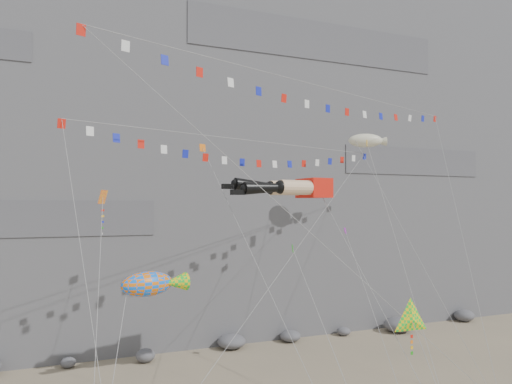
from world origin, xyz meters
The scene contains 13 objects.
cliff centered at (0.00, 32.00, 25.00)m, with size 80.00×28.00×50.00m, color slate.
talus_boulders centered at (0.00, 17.00, 0.60)m, with size 60.00×3.00×1.20m, color slate, non-canonical shape.
legs_kite centered at (-0.47, 4.30, 14.27)m, with size 8.29×13.80×18.99m.
flag_banner_upper centered at (-1.85, 7.82, 17.87)m, with size 26.39×15.73×23.67m.
flag_banner_lower centered at (1.67, 3.99, 21.44)m, with size 32.03×12.51×24.43m.
harlequin_kite centered at (-12.80, 3.09, 13.46)m, with size 2.21×9.02×15.78m.
fish_windsock centered at (-10.88, -0.13, 8.96)m, with size 5.26×6.16×10.72m.
delta_kite centered at (3.00, -3.99, 6.70)m, with size 2.46×4.45×8.46m.
blimp_windsock centered at (10.89, 11.44, 18.94)m, with size 4.24×13.99×22.76m.
small_kite_a centered at (-5.35, 8.02, 16.92)m, with size 4.14×14.72×22.46m.
small_kite_b centered at (5.36, 6.15, 10.87)m, with size 4.37×13.60×17.49m.
small_kite_c centered at (-1.94, 0.59, 10.23)m, with size 1.14×9.03×13.42m.
small_kite_d centered at (8.23, 7.27, 17.69)m, with size 5.60×15.55×24.00m.
Camera 1 is at (-15.68, -26.26, 12.99)m, focal length 35.00 mm.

